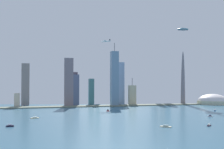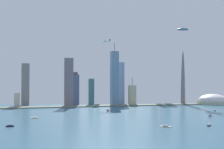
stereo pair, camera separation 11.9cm
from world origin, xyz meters
name	(u,v)px [view 2 (the right image)]	position (x,y,z in m)	size (l,w,h in m)	color
ground_plane	(210,135)	(0.00, 0.00, 0.00)	(6000.00, 6000.00, 0.00)	#2F5B74
waterfront_pier	(110,106)	(0.00, 531.88, 1.36)	(736.90, 47.34, 2.71)	slate
observation_tower	(182,54)	(258.36, 547.60, 170.01)	(42.88, 42.88, 377.84)	gray
stadium_dome	(212,101)	(353.32, 520.19, 10.77)	(104.38, 104.38, 45.07)	beige
skyscraper_0	(132,95)	(82.13, 557.52, 32.08)	(23.88, 12.43, 87.80)	beige
skyscraper_1	(91,92)	(-41.97, 614.43, 42.82)	(17.22, 15.89, 85.64)	#437978
skyscraper_2	(25,84)	(-252.29, 634.05, 67.00)	(24.73, 14.30, 134.00)	gray
skyscraper_3	(114,79)	(14.55, 530.45, 84.85)	(22.99, 20.95, 195.97)	#6988A4
skyscraper_4	(120,84)	(47.22, 576.09, 69.42)	(20.69, 26.54, 138.83)	#8CA1C1
skyscraper_5	(168,89)	(213.82, 567.31, 50.81)	(13.61, 12.15, 108.15)	#5E89A8
skyscraper_6	(122,79)	(70.34, 626.66, 85.90)	(16.13, 23.39, 177.34)	#98BCB7
skyscraper_7	(98,84)	(-13.93, 642.00, 66.22)	(14.37, 12.16, 148.35)	#42797D
skyscraper_8	(75,89)	(-99.31, 590.52, 50.71)	(24.22, 17.19, 106.22)	slate
skyscraper_9	(154,80)	(193.27, 635.93, 82.96)	(14.65, 27.34, 165.92)	#90919B
skyscraper_10	(17,100)	(-275.31, 573.13, 20.45)	(15.69, 20.87, 40.90)	beige
skyscraper_11	(163,82)	(214.70, 605.75, 75.27)	(17.50, 27.37, 154.98)	#BEABA1
skyscraper_12	(69,82)	(-124.21, 552.50, 73.73)	(26.51, 14.06, 147.45)	gray
boat_0	(210,116)	(128.10, 192.52, 1.59)	(7.28, 10.43, 4.40)	white
boat_1	(166,126)	(-27.19, 81.30, 1.24)	(17.30, 16.75, 3.44)	beige
boat_3	(35,118)	(-228.26, 261.15, 1.11)	(17.97, 11.80, 8.44)	beige
boat_4	(215,110)	(214.14, 302.29, 1.54)	(10.79, 10.92, 4.29)	#1F4E83
boat_5	(108,111)	(-48.75, 367.09, 1.72)	(6.82, 7.78, 4.78)	#AD1E27
boat_6	(10,126)	(-268.73, 153.20, 1.51)	(12.63, 4.63, 3.96)	black
boat_7	(209,125)	(48.06, 75.19, 1.11)	(11.62, 10.98, 3.08)	black
airplane	(106,41)	(-2.74, 571.21, 206.23)	(28.71, 27.56, 8.31)	silver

